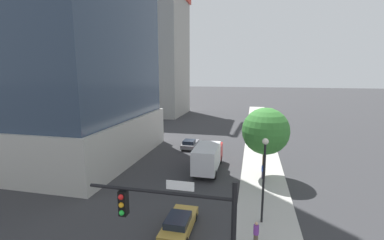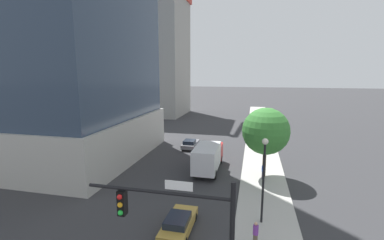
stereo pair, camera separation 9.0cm
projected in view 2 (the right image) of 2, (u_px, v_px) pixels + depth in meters
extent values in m
cube|color=#B2AFA8|center=(263.00, 182.00, 26.52)|extent=(4.46, 120.00, 0.15)
cube|color=#B2AFA8|center=(57.00, 136.00, 35.03)|extent=(22.41, 20.35, 5.31)
cube|color=#9E9B93|center=(160.00, 52.00, 67.69)|extent=(12.12, 14.85, 31.62)
cube|color=red|center=(168.00, 30.00, 61.80)|extent=(0.90, 0.90, 40.88)
cylinder|color=black|center=(157.00, 192.00, 10.47)|extent=(5.91, 0.14, 0.14)
cube|color=black|center=(122.00, 203.00, 10.91)|extent=(0.32, 0.36, 1.05)
sphere|color=red|center=(120.00, 197.00, 10.67)|extent=(0.22, 0.22, 0.22)
sphere|color=orange|center=(120.00, 205.00, 10.73)|extent=(0.22, 0.22, 0.22)
sphere|color=green|center=(120.00, 213.00, 10.79)|extent=(0.22, 0.22, 0.22)
cube|color=white|center=(179.00, 186.00, 10.21)|extent=(1.10, 0.04, 0.36)
cylinder|color=black|center=(263.00, 184.00, 18.88)|extent=(0.16, 0.16, 5.83)
sphere|color=silver|center=(265.00, 141.00, 18.33)|extent=(0.44, 0.44, 0.44)
cylinder|color=brown|center=(264.00, 162.00, 27.68)|extent=(0.36, 0.36, 3.02)
sphere|color=#387F33|center=(266.00, 131.00, 27.10)|extent=(4.77, 4.77, 4.77)
cube|color=slate|center=(191.00, 144.00, 38.88)|extent=(1.85, 4.23, 0.56)
cube|color=#19212D|center=(189.00, 142.00, 38.19)|extent=(1.56, 1.85, 0.48)
cylinder|color=black|center=(187.00, 143.00, 40.49)|extent=(0.22, 0.62, 0.62)
cylinder|color=black|center=(198.00, 144.00, 40.12)|extent=(0.22, 0.62, 0.62)
cylinder|color=black|center=(183.00, 148.00, 37.73)|extent=(0.22, 0.62, 0.62)
cylinder|color=black|center=(194.00, 149.00, 37.36)|extent=(0.22, 0.62, 0.62)
cube|color=#AD8938|center=(179.00, 224.00, 18.43)|extent=(1.78, 4.39, 0.56)
cube|color=#19212D|center=(177.00, 220.00, 18.00)|extent=(1.50, 2.03, 0.46)
cylinder|color=black|center=(174.00, 215.00, 20.07)|extent=(0.22, 0.60, 0.60)
cylinder|color=black|center=(195.00, 217.00, 19.73)|extent=(0.22, 0.60, 0.60)
cylinder|color=black|center=(161.00, 238.00, 17.21)|extent=(0.22, 0.60, 0.60)
cube|color=#B21E1E|center=(212.00, 151.00, 32.31)|extent=(2.41, 2.05, 1.81)
cube|color=silver|center=(207.00, 158.00, 28.68)|extent=(2.41, 5.11, 2.46)
cylinder|color=black|center=(203.00, 158.00, 32.72)|extent=(0.30, 0.97, 0.97)
cylinder|color=black|center=(221.00, 159.00, 32.25)|extent=(0.30, 0.97, 0.97)
cylinder|color=black|center=(194.00, 173.00, 27.92)|extent=(0.30, 0.97, 0.97)
cylinder|color=black|center=(215.00, 175.00, 27.45)|extent=(0.30, 0.97, 0.97)
cylinder|color=brown|center=(255.00, 240.00, 16.67)|extent=(0.28, 0.28, 0.78)
cylinder|color=purple|center=(256.00, 230.00, 16.55)|extent=(0.34, 0.34, 0.60)
sphere|color=tan|center=(256.00, 224.00, 16.48)|extent=(0.21, 0.21, 0.21)
cylinder|color=#38334C|center=(263.00, 175.00, 27.24)|extent=(0.28, 0.28, 0.77)
cylinder|color=#2D4CB2|center=(263.00, 169.00, 27.12)|extent=(0.34, 0.34, 0.59)
sphere|color=brown|center=(264.00, 165.00, 27.05)|extent=(0.21, 0.21, 0.21)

